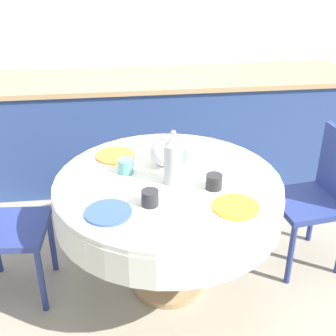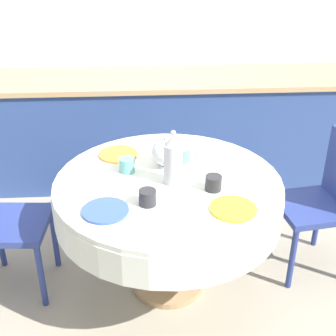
% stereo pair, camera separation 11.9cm
% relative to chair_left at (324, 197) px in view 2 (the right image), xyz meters
% --- Properties ---
extents(ground_plane, '(12.00, 12.00, 0.00)m').
position_rel_chair_left_xyz_m(ground_plane, '(-0.96, -0.14, -0.51)').
color(ground_plane, '#9E937F').
extents(wall_back, '(7.00, 0.05, 2.60)m').
position_rel_chair_left_xyz_m(wall_back, '(-0.96, 1.57, 0.79)').
color(wall_back, silver).
rests_on(wall_back, ground_plane).
extents(kitchen_counter, '(3.24, 0.64, 0.90)m').
position_rel_chair_left_xyz_m(kitchen_counter, '(-0.96, 1.23, -0.06)').
color(kitchen_counter, '#2D4784').
rests_on(kitchen_counter, ground_plane).
extents(dining_table, '(1.26, 1.26, 0.74)m').
position_rel_chair_left_xyz_m(dining_table, '(-0.96, -0.14, 0.11)').
color(dining_table, tan).
rests_on(dining_table, ground_plane).
extents(chair_left, '(0.45, 0.45, 0.90)m').
position_rel_chair_left_xyz_m(chair_left, '(0.00, 0.00, 0.00)').
color(chair_left, navy).
rests_on(chair_left, ground_plane).
extents(plate_near_left, '(0.23, 0.23, 0.01)m').
position_rel_chair_left_xyz_m(plate_near_left, '(-1.28, -0.43, 0.24)').
color(plate_near_left, '#3856AD').
rests_on(plate_near_left, dining_table).
extents(cup_near_left, '(0.09, 0.09, 0.08)m').
position_rel_chair_left_xyz_m(cup_near_left, '(-1.08, -0.37, 0.27)').
color(cup_near_left, '#28282D').
rests_on(cup_near_left, dining_table).
extents(plate_near_right, '(0.23, 0.23, 0.01)m').
position_rel_chair_left_xyz_m(plate_near_right, '(-0.66, -0.45, 0.24)').
color(plate_near_right, yellow).
rests_on(plate_near_right, dining_table).
extents(cup_near_right, '(0.09, 0.09, 0.08)m').
position_rel_chair_left_xyz_m(cup_near_right, '(-0.73, -0.25, 0.27)').
color(cup_near_right, '#28282D').
rests_on(cup_near_right, dining_table).
extents(plate_far_left, '(0.23, 0.23, 0.01)m').
position_rel_chair_left_xyz_m(plate_far_left, '(-1.24, 0.18, 0.24)').
color(plate_far_left, orange).
rests_on(plate_far_left, dining_table).
extents(cup_far_left, '(0.09, 0.09, 0.08)m').
position_rel_chair_left_xyz_m(cup_far_left, '(-1.18, -0.02, 0.27)').
color(cup_far_left, '#5BA39E').
rests_on(cup_far_left, dining_table).
extents(plate_far_right, '(0.23, 0.23, 0.01)m').
position_rel_chair_left_xyz_m(plate_far_right, '(-0.65, 0.15, 0.24)').
color(plate_far_right, white).
rests_on(plate_far_right, dining_table).
extents(cup_far_right, '(0.09, 0.09, 0.08)m').
position_rel_chair_left_xyz_m(cup_far_right, '(-0.85, 0.09, 0.27)').
color(cup_far_right, '#5BA39E').
rests_on(cup_far_right, dining_table).
extents(coffee_carafe, '(0.10, 0.10, 0.31)m').
position_rel_chair_left_xyz_m(coffee_carafe, '(-0.93, -0.16, 0.37)').
color(coffee_carafe, '#B2B2B7').
rests_on(coffee_carafe, dining_table).
extents(teapot, '(0.22, 0.16, 0.21)m').
position_rel_chair_left_xyz_m(teapot, '(-0.96, 0.03, 0.32)').
color(teapot, white).
rests_on(teapot, dining_table).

